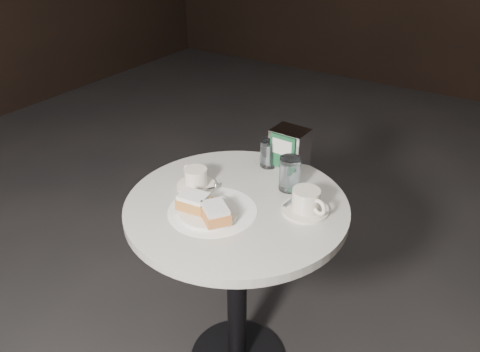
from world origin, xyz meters
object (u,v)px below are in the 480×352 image
object	(u,v)px
beignet_plate	(206,209)
napkin_dispenser	(289,148)
water_glass_right	(290,174)
cafe_table	(237,252)
coffee_cup_left	(196,179)
coffee_cup_right	(306,202)
water_glass_left	(269,153)

from	to	relation	value
beignet_plate	napkin_dispenser	size ratio (longest dim) A/B	1.51
water_glass_right	napkin_dispenser	xyz separation A→B (m)	(-0.07, 0.13, 0.02)
cafe_table	coffee_cup_left	xyz separation A→B (m)	(-0.16, 0.01, 0.23)
coffee_cup_left	napkin_dispenser	world-z (taller)	napkin_dispenser
water_glass_right	beignet_plate	bearing A→B (deg)	-116.62
coffee_cup_right	water_glass_right	distance (m)	0.14
cafe_table	water_glass_right	distance (m)	0.32
water_glass_left	coffee_cup_left	bearing A→B (deg)	-116.88
water_glass_left	water_glass_right	world-z (taller)	water_glass_right
beignet_plate	coffee_cup_right	xyz separation A→B (m)	(0.24, 0.18, 0.01)
napkin_dispenser	beignet_plate	bearing A→B (deg)	-96.28
coffee_cup_right	napkin_dispenser	world-z (taller)	napkin_dispenser
cafe_table	water_glass_left	distance (m)	0.36
water_glass_left	napkin_dispenser	world-z (taller)	napkin_dispenser
cafe_table	napkin_dispenser	xyz separation A→B (m)	(0.03, 0.30, 0.27)
cafe_table	water_glass_right	xyz separation A→B (m)	(0.10, 0.16, 0.25)
water_glass_right	coffee_cup_right	bearing A→B (deg)	-41.10
coffee_cup_right	napkin_dispenser	xyz separation A→B (m)	(-0.18, 0.22, 0.04)
water_glass_left	coffee_cup_right	bearing A→B (deg)	-38.60
cafe_table	water_glass_left	size ratio (longest dim) A/B	7.53
water_glass_right	cafe_table	bearing A→B (deg)	-121.76
beignet_plate	coffee_cup_right	distance (m)	0.30
cafe_table	water_glass_left	world-z (taller)	water_glass_left
coffee_cup_left	napkin_dispenser	xyz separation A→B (m)	(0.19, 0.29, 0.04)
coffee_cup_left	cafe_table	bearing A→B (deg)	17.43
water_glass_right	coffee_cup_left	bearing A→B (deg)	-149.47
beignet_plate	coffee_cup_left	bearing A→B (deg)	137.68
coffee_cup_right	cafe_table	bearing A→B (deg)	-141.14
cafe_table	water_glass_right	bearing A→B (deg)	58.24
coffee_cup_right	water_glass_right	world-z (taller)	water_glass_right
coffee_cup_left	water_glass_left	xyz separation A→B (m)	(0.13, 0.25, 0.02)
cafe_table	water_glass_right	world-z (taller)	water_glass_right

